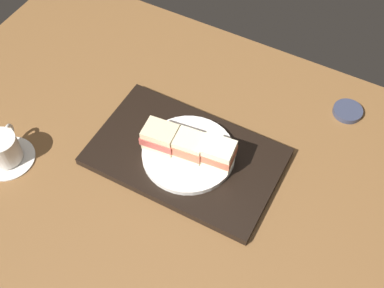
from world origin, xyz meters
The scene contains 8 objects.
ground_plane centered at (0.00, 0.00, -1.50)cm, with size 140.00×100.00×3.00cm, color brown.
serving_tray centered at (1.46, -6.55, 0.97)cm, with size 42.35×26.04×1.95cm, color black.
sandwich_plate centered at (0.67, -6.59, 2.60)cm, with size 20.99×20.99×1.31cm, color white.
sandwich_near centered at (-5.88, -7.62, 5.99)cm, with size 7.96×6.58×5.48cm.
sandwich_middle centered at (0.67, -6.59, 5.84)cm, with size 8.03×6.69×5.17cm.
sandwich_far centered at (7.21, -5.56, 6.00)cm, with size 8.28×6.81×5.49cm.
coffee_cup centered at (37.25, 12.63, 3.34)cm, with size 12.25×12.25×7.46cm.
small_sauce_dish centered at (-26.90, -37.33, 0.68)cm, with size 7.16×7.16×1.36cm, color #33384C.
Camera 1 is at (-30.20, 49.07, 93.99)cm, focal length 46.41 mm.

